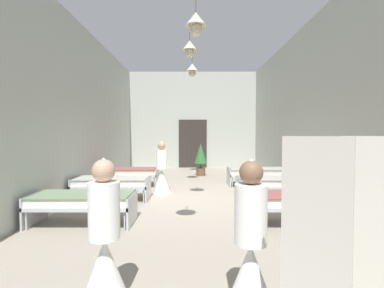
% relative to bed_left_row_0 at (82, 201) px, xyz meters
% --- Properties ---
extents(ground_plane, '(6.90, 14.07, 0.10)m').
position_rel_bed_left_row_0_xyz_m(ground_plane, '(2.10, 1.90, -0.49)').
color(ground_plane, '#9E9384').
extents(room_shell, '(6.70, 13.67, 4.78)m').
position_rel_bed_left_row_0_xyz_m(room_shell, '(2.10, 3.28, 1.96)').
color(room_shell, '#B2B7AD').
rests_on(room_shell, ground).
extents(bed_left_row_0, '(1.90, 0.84, 0.57)m').
position_rel_bed_left_row_0_xyz_m(bed_left_row_0, '(0.00, 0.00, 0.00)').
color(bed_left_row_0, '#B7BCC1').
rests_on(bed_left_row_0, ground).
extents(bed_right_row_0, '(1.90, 0.84, 0.57)m').
position_rel_bed_left_row_0_xyz_m(bed_right_row_0, '(4.20, 0.00, 0.00)').
color(bed_right_row_0, '#B7BCC1').
rests_on(bed_right_row_0, ground).
extents(bed_left_row_1, '(1.90, 0.84, 0.57)m').
position_rel_bed_left_row_0_xyz_m(bed_left_row_1, '(0.00, 1.90, 0.00)').
color(bed_left_row_1, '#B7BCC1').
rests_on(bed_left_row_1, ground).
extents(bed_right_row_1, '(1.90, 0.84, 0.57)m').
position_rel_bed_left_row_0_xyz_m(bed_right_row_1, '(4.20, 1.90, 0.00)').
color(bed_right_row_1, '#B7BCC1').
rests_on(bed_right_row_1, ground).
extents(bed_left_row_2, '(1.90, 0.84, 0.57)m').
position_rel_bed_left_row_0_xyz_m(bed_left_row_2, '(0.00, 3.80, 0.00)').
color(bed_left_row_2, '#B7BCC1').
rests_on(bed_left_row_2, ground).
extents(bed_right_row_2, '(1.90, 0.84, 0.57)m').
position_rel_bed_left_row_0_xyz_m(bed_right_row_2, '(4.20, 3.80, 0.00)').
color(bed_right_row_2, '#B7BCC1').
rests_on(bed_right_row_2, ground).
extents(nurse_near_aisle, '(0.52, 0.52, 1.49)m').
position_rel_bed_left_row_0_xyz_m(nurse_near_aisle, '(2.60, -2.66, 0.09)').
color(nurse_near_aisle, white).
rests_on(nurse_near_aisle, ground).
extents(nurse_mid_aisle, '(0.52, 0.52, 1.49)m').
position_rel_bed_left_row_0_xyz_m(nurse_mid_aisle, '(1.19, 2.68, 0.09)').
color(nurse_mid_aisle, white).
rests_on(nurse_mid_aisle, ground).
extents(nurse_far_aisle, '(0.52, 0.52, 1.49)m').
position_rel_bed_left_row_0_xyz_m(nurse_far_aisle, '(1.21, -2.53, 0.09)').
color(nurse_far_aisle, white).
rests_on(nurse_far_aisle, ground).
extents(potted_plant, '(0.52, 0.52, 1.31)m').
position_rel_bed_left_row_0_xyz_m(potted_plant, '(2.42, 5.97, 0.35)').
color(potted_plant, brown).
rests_on(potted_plant, ground).
extents(privacy_screen, '(1.22, 0.30, 1.70)m').
position_rel_bed_left_row_0_xyz_m(privacy_screen, '(3.25, -3.44, 0.41)').
color(privacy_screen, silver).
rests_on(privacy_screen, ground).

